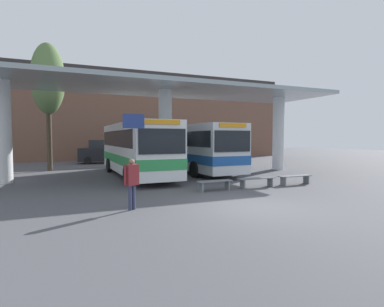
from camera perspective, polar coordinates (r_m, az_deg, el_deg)
ground_plane at (r=10.68m, az=11.43°, el=-10.01°), size 100.00×100.00×0.00m
townhouse_backdrop at (r=33.89m, az=-12.88°, el=8.61°), size 40.00×0.58×9.87m
station_canopy at (r=19.42m, az=-5.12°, el=10.22°), size 22.88×6.48×5.66m
transit_bus_left_bay at (r=18.98m, az=-10.61°, el=1.20°), size 2.88×10.64×3.26m
transit_bus_center_bay at (r=21.83m, az=-0.70°, el=1.43°), size 3.03×12.04×3.23m
waiting_bench_near_pillar at (r=14.82m, az=12.22°, el=-4.99°), size 1.97×0.44×0.46m
waiting_bench_mid_platform at (r=13.65m, az=4.30°, el=-5.65°), size 1.66×0.44×0.46m
waiting_bench_far_platform at (r=16.27m, az=19.01°, el=-4.39°), size 1.88×0.44×0.46m
info_sign_platform at (r=12.80m, az=-11.02°, el=2.95°), size 0.90×0.09×3.39m
pedestrian_waiting at (r=10.13m, az=-11.42°, el=-4.74°), size 0.59×0.43×1.70m
poplar_tree_behind_left at (r=24.44m, az=-25.77°, el=12.48°), size 2.32×2.32×9.19m
parked_car_street at (r=29.56m, az=-16.76°, el=0.26°), size 4.41×2.17×2.19m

